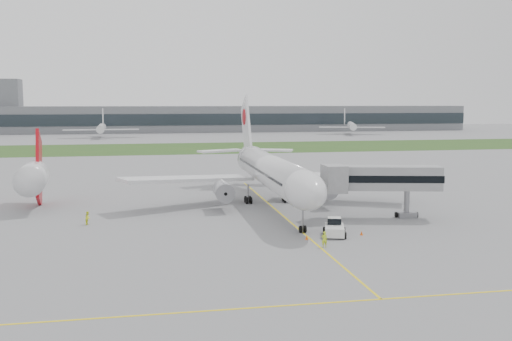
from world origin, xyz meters
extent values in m
plane|color=gray|center=(0.00, 0.00, 0.00)|extent=(600.00, 600.00, 0.00)
cube|color=#27501E|center=(0.00, 120.00, 0.01)|extent=(600.00, 50.00, 0.02)
cube|color=gray|center=(0.00, 230.00, 7.00)|extent=(320.00, 22.00, 14.00)
cube|color=#21292F|center=(0.00, 219.00, 7.00)|extent=(320.00, 0.60, 6.00)
cylinder|color=silver|center=(0.00, 4.00, 5.60)|extent=(5.00, 38.00, 5.00)
ellipsoid|color=silver|center=(0.00, -15.50, 5.60)|extent=(5.00, 11.00, 5.00)
cube|color=black|center=(0.00, -16.50, 6.50)|extent=(3.20, 1.54, 1.14)
cone|color=silver|center=(0.00, 26.00, 6.40)|extent=(5.00, 10.53, 6.16)
cube|color=silver|center=(-13.00, 6.00, 4.40)|extent=(22.13, 13.52, 1.70)
cube|color=silver|center=(13.00, 6.00, 4.40)|extent=(22.13, 13.52, 1.70)
cylinder|color=#AFB0B5|center=(-8.00, 1.50, 3.00)|extent=(2.70, 5.20, 2.70)
cylinder|color=#AFB0B5|center=(8.00, 1.50, 3.00)|extent=(2.70, 5.20, 2.70)
cube|color=silver|center=(0.00, 27.50, 11.50)|extent=(0.45, 10.90, 12.76)
cylinder|color=#AC0912|center=(0.00, 28.50, 13.50)|extent=(0.60, 3.20, 3.20)
cube|color=silver|center=(-5.00, 28.50, 6.80)|extent=(9.54, 6.34, 0.35)
cube|color=silver|center=(5.00, 28.50, 6.80)|extent=(9.54, 6.34, 0.35)
cylinder|color=gray|center=(0.00, -15.00, 1.55)|extent=(0.24, 0.24, 3.10)
cylinder|color=black|center=(-3.20, 7.00, 0.55)|extent=(1.40, 1.10, 1.10)
cylinder|color=black|center=(3.20, 7.00, 0.55)|extent=(1.40, 1.10, 1.10)
cube|color=white|center=(3.38, -17.50, 0.73)|extent=(3.38, 4.61, 1.10)
cube|color=white|center=(3.70, -16.44, 1.65)|extent=(2.00, 1.88, 0.92)
cube|color=black|center=(3.70, -16.44, 1.70)|extent=(2.06, 1.93, 0.78)
cylinder|color=black|center=(2.59, -15.83, 0.41)|extent=(0.54, 0.88, 0.83)
cylinder|color=black|center=(4.96, -16.53, 0.41)|extent=(0.54, 0.88, 0.83)
cylinder|color=black|center=(1.80, -18.47, 0.41)|extent=(0.54, 0.88, 0.83)
cylinder|color=black|center=(4.18, -19.17, 0.41)|extent=(0.54, 0.88, 0.83)
cube|color=#9A9A9C|center=(13.78, -8.35, 5.81)|extent=(15.99, 6.67, 3.35)
cube|color=black|center=(13.78, -8.35, 5.81)|extent=(16.23, 6.83, 1.01)
cube|color=#9A9A9C|center=(6.45, -7.86, 5.81)|extent=(2.90, 3.80, 3.80)
cylinder|color=gray|center=(17.17, -8.53, 2.12)|extent=(0.78, 0.78, 4.24)
cube|color=gray|center=(17.17, -8.53, 0.39)|extent=(2.96, 2.11, 0.78)
cylinder|color=black|center=(15.76, -8.22, 0.39)|extent=(0.50, 0.84, 0.78)
cylinder|color=black|center=(18.59, -8.85, 0.39)|extent=(0.50, 0.84, 0.78)
cone|color=#FB5B0D|center=(-0.50, -18.69, 0.28)|extent=(0.40, 0.40, 0.55)
cone|color=#FB5B0D|center=(6.84, -17.72, 0.27)|extent=(0.40, 0.40, 0.55)
imported|color=#C2E325|center=(0.48, -22.57, 0.93)|extent=(0.70, 0.48, 1.86)
imported|color=#F4FF2A|center=(-27.30, -5.06, 0.91)|extent=(0.89, 1.03, 1.82)
cube|color=#AC0912|center=(-36.54, 12.69, 5.80)|extent=(1.46, 10.29, 12.96)
cylinder|color=silver|center=(-36.54, 6.89, 5.02)|extent=(5.34, 10.04, 4.44)
camera|label=1|loc=(-18.92, -83.58, 16.57)|focal=40.00mm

